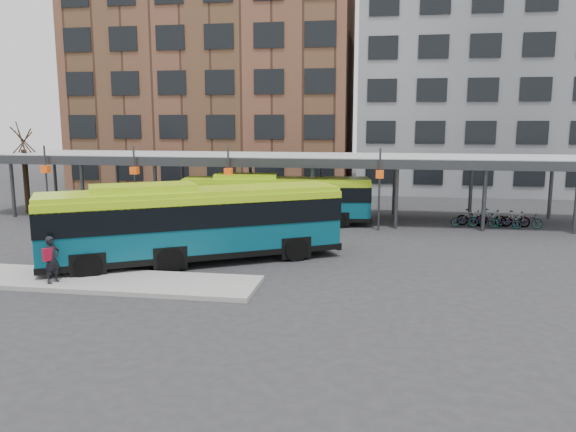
% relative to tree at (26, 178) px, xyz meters
% --- Properties ---
extents(ground, '(120.00, 120.00, 0.00)m').
position_rel_tree_xyz_m(ground, '(18.00, -12.00, -2.43)').
color(ground, '#28282B').
rests_on(ground, ground).
extents(boarding_island, '(14.00, 3.00, 0.18)m').
position_rel_tree_xyz_m(boarding_island, '(12.50, -15.00, -2.34)').
color(boarding_island, gray).
rests_on(boarding_island, ground).
extents(canopy, '(40.00, 6.53, 4.80)m').
position_rel_tree_xyz_m(canopy, '(17.94, 0.87, 1.47)').
color(canopy, '#999B9E').
rests_on(canopy, ground).
extents(tree, '(1.64, 1.64, 5.60)m').
position_rel_tree_xyz_m(tree, '(0.00, 0.00, 0.00)').
color(tree, black).
rests_on(tree, ground).
extents(building_brick, '(26.00, 14.00, 22.00)m').
position_rel_tree_xyz_m(building_brick, '(8.00, 20.00, 8.57)').
color(building_brick, brown).
rests_on(building_brick, ground).
extents(building_grey, '(24.00, 14.00, 20.00)m').
position_rel_tree_xyz_m(building_grey, '(34.00, 20.00, 7.57)').
color(building_grey, slate).
rests_on(building_grey, ground).
extents(bus_front, '(12.88, 8.98, 3.65)m').
position_rel_tree_xyz_m(bus_front, '(15.80, -11.25, -0.54)').
color(bus_front, '#08485A').
rests_on(bus_front, ground).
extents(bus_rear, '(11.61, 4.08, 3.14)m').
position_rel_tree_xyz_m(bus_rear, '(17.72, -1.32, -0.80)').
color(bus_rear, '#08485A').
rests_on(bus_rear, ground).
extents(pedestrian, '(0.66, 0.78, 1.83)m').
position_rel_tree_xyz_m(pedestrian, '(11.66, -15.80, -1.33)').
color(pedestrian, black).
rests_on(pedestrian, boarding_island).
extents(bike_rack, '(5.39, 1.35, 1.06)m').
position_rel_tree_xyz_m(bike_rack, '(30.90, -0.12, -1.96)').
color(bike_rack, slate).
rests_on(bike_rack, ground).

